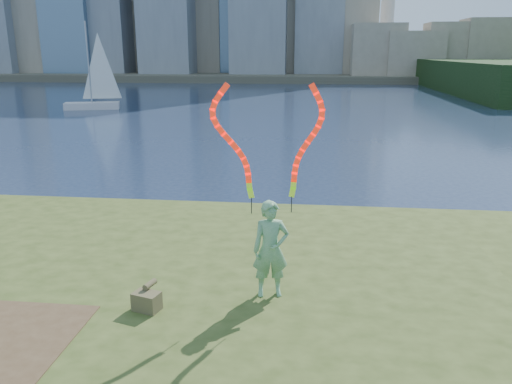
# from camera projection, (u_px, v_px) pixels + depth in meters

# --- Properties ---
(ground) EXTENTS (320.00, 320.00, 0.00)m
(ground) POSITION_uv_depth(u_px,v_px,m) (163.00, 303.00, 10.62)
(ground) COLOR #1A2842
(ground) RESTS_ON ground
(grassy_knoll) EXTENTS (20.00, 18.00, 0.80)m
(grassy_knoll) POSITION_uv_depth(u_px,v_px,m) (123.00, 351.00, 8.33)
(grassy_knoll) COLOR #344217
(grassy_knoll) RESTS_ON ground
(far_shore) EXTENTS (320.00, 40.00, 1.20)m
(far_shore) POSITION_uv_depth(u_px,v_px,m) (298.00, 75.00, 101.33)
(far_shore) COLOR #504B3A
(far_shore) RESTS_ON ground
(woman_with_ribbons) EXTENTS (2.08, 0.63, 4.17)m
(woman_with_ribbons) POSITION_uv_depth(u_px,v_px,m) (271.00, 223.00, 8.94)
(woman_with_ribbons) COLOR #1E7B2C
(woman_with_ribbons) RESTS_ON grassy_knoll
(canvas_bag) EXTENTS (0.53, 0.59, 0.44)m
(canvas_bag) POSITION_uv_depth(u_px,v_px,m) (147.00, 300.00, 8.71)
(canvas_bag) COLOR brown
(canvas_bag) RESTS_ON grassy_knoll
(sailboat) EXTENTS (5.18, 2.92, 7.85)m
(sailboat) POSITION_uv_depth(u_px,v_px,m) (94.00, 94.00, 45.99)
(sailboat) COLOR silver
(sailboat) RESTS_ON ground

